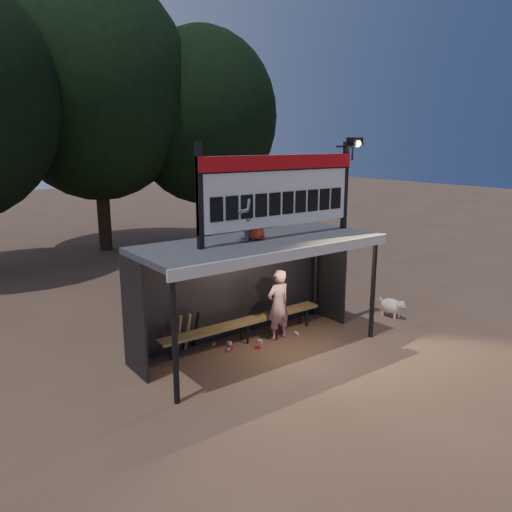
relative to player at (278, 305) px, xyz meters
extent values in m
plane|color=brown|center=(-0.68, -0.24, -0.78)|extent=(80.00, 80.00, 0.00)
imported|color=silver|center=(0.00, 0.00, 0.00)|extent=(0.57, 0.37, 1.56)
imported|color=slate|center=(-1.04, -0.13, 2.12)|extent=(0.70, 0.70, 1.15)
imported|color=maroon|center=(-0.72, -0.17, 1.97)|extent=(0.50, 0.44, 0.87)
cube|color=#3B3B3E|center=(-0.68, -0.24, 1.48)|extent=(5.00, 2.00, 0.12)
cube|color=silver|center=(-0.68, -1.26, 1.44)|extent=(5.10, 0.06, 0.20)
cylinder|color=black|center=(-3.08, -1.14, 0.32)|extent=(0.10, 0.10, 2.20)
cylinder|color=black|center=(1.72, -1.14, 0.32)|extent=(0.10, 0.10, 2.20)
cylinder|color=black|center=(-3.08, 0.66, 0.32)|extent=(0.10, 0.10, 2.20)
cylinder|color=black|center=(1.72, 0.66, 0.32)|extent=(0.10, 0.10, 2.20)
cube|color=black|center=(-0.68, 0.76, 0.32)|extent=(5.00, 0.04, 2.20)
cube|color=black|center=(-3.18, 0.26, 0.32)|extent=(0.04, 1.00, 2.20)
cube|color=black|center=(1.82, 0.26, 0.32)|extent=(0.04, 1.00, 2.20)
cylinder|color=black|center=(-0.68, 0.76, 1.37)|extent=(5.00, 0.06, 0.06)
cube|color=black|center=(-2.03, -0.24, 2.49)|extent=(0.10, 0.10, 1.90)
cube|color=black|center=(1.67, -0.24, 2.49)|extent=(0.10, 0.10, 1.90)
cube|color=silver|center=(-0.18, -0.24, 2.49)|extent=(3.80, 0.08, 1.40)
cube|color=#B00C10|center=(-0.18, -0.29, 3.05)|extent=(3.80, 0.04, 0.28)
cube|color=black|center=(-0.18, -0.30, 2.90)|extent=(3.80, 0.02, 0.03)
cube|color=black|center=(-1.71, -0.29, 2.24)|extent=(0.27, 0.03, 0.45)
cube|color=black|center=(-1.37, -0.29, 2.24)|extent=(0.27, 0.03, 0.45)
cube|color=black|center=(-1.03, -0.29, 2.24)|extent=(0.27, 0.03, 0.45)
cube|color=black|center=(-0.69, -0.29, 2.24)|extent=(0.27, 0.03, 0.45)
cube|color=black|center=(-0.35, -0.29, 2.24)|extent=(0.27, 0.03, 0.45)
cube|color=black|center=(-0.01, -0.29, 2.24)|extent=(0.27, 0.03, 0.45)
cube|color=black|center=(0.33, -0.29, 2.24)|extent=(0.27, 0.03, 0.45)
cube|color=black|center=(0.67, -0.29, 2.24)|extent=(0.27, 0.03, 0.45)
cube|color=black|center=(1.01, -0.29, 2.24)|extent=(0.27, 0.03, 0.45)
cube|color=black|center=(1.35, -0.29, 2.24)|extent=(0.27, 0.03, 0.45)
cylinder|color=black|center=(1.62, -0.24, 3.34)|extent=(0.50, 0.04, 0.04)
cylinder|color=black|center=(1.87, -0.24, 3.19)|extent=(0.04, 0.04, 0.30)
cube|color=black|center=(1.87, -0.29, 3.44)|extent=(0.30, 0.22, 0.18)
sphere|color=#FFD88C|center=(1.87, -0.38, 3.40)|extent=(0.14, 0.14, 0.14)
cube|color=olive|center=(-0.68, 0.31, -0.33)|extent=(4.00, 0.35, 0.06)
cylinder|color=black|center=(-2.38, 0.19, -0.55)|extent=(0.05, 0.05, 0.45)
cylinder|color=black|center=(-2.38, 0.43, -0.55)|extent=(0.05, 0.05, 0.45)
cylinder|color=black|center=(-0.68, 0.19, -0.55)|extent=(0.05, 0.05, 0.45)
cylinder|color=black|center=(-0.68, 0.43, -0.55)|extent=(0.05, 0.05, 0.45)
cylinder|color=black|center=(1.02, 0.19, -0.55)|extent=(0.05, 0.05, 0.45)
cylinder|color=black|center=(1.02, 0.43, -0.55)|extent=(0.05, 0.05, 0.45)
cylinder|color=#2E2114|center=(0.32, 11.26, 1.31)|extent=(0.50, 0.50, 4.18)
ellipsoid|color=black|center=(0.32, 11.26, 5.40)|extent=(7.22, 7.22, 8.36)
cylinder|color=black|center=(4.32, 10.26, 0.98)|extent=(0.50, 0.50, 3.52)
ellipsoid|color=black|center=(4.32, 10.26, 4.42)|extent=(6.08, 6.08, 7.04)
ellipsoid|color=white|center=(3.14, -0.56, -0.51)|extent=(0.36, 0.58, 0.36)
sphere|color=beige|center=(3.14, -0.84, -0.42)|extent=(0.22, 0.22, 0.22)
cone|color=silver|center=(3.14, -0.94, -0.44)|extent=(0.10, 0.10, 0.10)
cone|color=beige|center=(3.09, -0.86, -0.32)|extent=(0.06, 0.06, 0.07)
cone|color=beige|center=(3.19, -0.86, -0.32)|extent=(0.06, 0.06, 0.07)
cylinder|color=beige|center=(3.06, -0.74, -0.69)|extent=(0.05, 0.05, 0.18)
cylinder|color=#EFE3CF|center=(3.22, -0.74, -0.69)|extent=(0.05, 0.05, 0.18)
cylinder|color=beige|center=(3.06, -0.38, -0.69)|extent=(0.05, 0.05, 0.18)
cylinder|color=beige|center=(3.22, -0.38, -0.69)|extent=(0.05, 0.05, 0.18)
cylinder|color=beige|center=(3.14, -0.26, -0.44)|extent=(0.04, 0.16, 0.14)
cylinder|color=olive|center=(-2.11, 0.58, -0.35)|extent=(0.07, 0.27, 0.84)
cylinder|color=#997847|center=(-1.91, 0.58, -0.35)|extent=(0.07, 0.30, 0.83)
cylinder|color=black|center=(-1.71, 0.58, -0.35)|extent=(0.08, 0.33, 0.83)
cube|color=red|center=(-0.68, -0.17, -0.74)|extent=(0.12, 0.12, 0.08)
cylinder|color=#A1A1A5|center=(-1.25, 0.08, -0.74)|extent=(0.14, 0.11, 0.07)
cube|color=beige|center=(-1.05, 0.34, -0.74)|extent=(0.08, 0.11, 0.08)
cylinder|color=#B31E21|center=(0.03, 0.02, -0.74)|extent=(0.13, 0.13, 0.07)
cube|color=#BBBBC1|center=(-0.49, 0.01, -0.74)|extent=(0.10, 0.12, 0.08)
cylinder|color=silver|center=(0.48, -0.08, -0.74)|extent=(0.09, 0.13, 0.07)
cube|color=#A31C1F|center=(-1.16, 0.13, -0.74)|extent=(0.11, 0.12, 0.08)
cylinder|color=#BABABF|center=(-1.32, 0.52, -0.74)|extent=(0.13, 0.13, 0.07)
camera|label=1|loc=(-6.52, -7.94, 3.45)|focal=35.00mm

